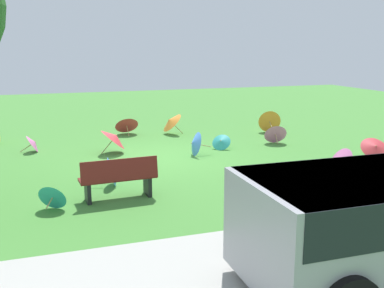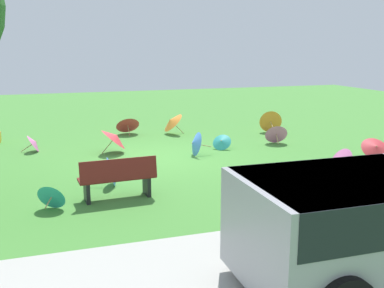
{
  "view_description": "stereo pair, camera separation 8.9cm",
  "coord_description": "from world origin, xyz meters",
  "px_view_note": "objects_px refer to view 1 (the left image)",
  "views": [
    {
      "loc": [
        3.35,
        12.49,
        3.16
      ],
      "look_at": [
        -0.52,
        1.18,
        0.6
      ],
      "focal_mm": 42.98,
      "sensor_mm": 36.0,
      "label": 1
    },
    {
      "loc": [
        3.26,
        12.52,
        3.16
      ],
      "look_at": [
        -0.52,
        1.18,
        0.6
      ],
      "focal_mm": 42.98,
      "sensor_mm": 36.0,
      "label": 2
    }
  ],
  "objects_px": {
    "park_bench": "(119,178)",
    "parasol_orange_0": "(171,121)",
    "parasol_red_0": "(115,137)",
    "parasol_pink_0": "(337,164)",
    "parasol_teal_1": "(221,141)",
    "parasol_red_2": "(375,147)",
    "parasol_orange_2": "(269,121)",
    "parasol_red_1": "(126,124)",
    "parasol_pink_3": "(275,133)",
    "parasol_pink_1": "(34,143)",
    "parasol_teal_0": "(53,196)",
    "parasol_blue_0": "(114,171)",
    "parasol_blue_3": "(194,144)"
  },
  "relations": [
    {
      "from": "parasol_pink_3",
      "to": "parasol_teal_0",
      "type": "bearing_deg",
      "value": 30.1
    },
    {
      "from": "parasol_pink_0",
      "to": "parasol_orange_0",
      "type": "xyz_separation_m",
      "value": [
        2.07,
        -7.0,
        0.06
      ]
    },
    {
      "from": "parasol_red_2",
      "to": "parasol_teal_1",
      "type": "bearing_deg",
      "value": -40.73
    },
    {
      "from": "parasol_teal_1",
      "to": "parasol_pink_3",
      "type": "bearing_deg",
      "value": -173.15
    },
    {
      "from": "park_bench",
      "to": "parasol_pink_1",
      "type": "bearing_deg",
      "value": -72.25
    },
    {
      "from": "parasol_teal_1",
      "to": "parasol_red_1",
      "type": "relative_size",
      "value": 0.88
    },
    {
      "from": "parasol_orange_2",
      "to": "parasol_red_1",
      "type": "bearing_deg",
      "value": -13.72
    },
    {
      "from": "park_bench",
      "to": "parasol_orange_0",
      "type": "distance_m",
      "value": 7.3
    },
    {
      "from": "parasol_red_0",
      "to": "parasol_teal_1",
      "type": "xyz_separation_m",
      "value": [
        -3.22,
        0.54,
        -0.23
      ]
    },
    {
      "from": "park_bench",
      "to": "parasol_orange_0",
      "type": "bearing_deg",
      "value": -114.75
    },
    {
      "from": "park_bench",
      "to": "parasol_orange_0",
      "type": "height_order",
      "value": "park_bench"
    },
    {
      "from": "parasol_red_0",
      "to": "parasol_red_2",
      "type": "height_order",
      "value": "parasol_red_0"
    },
    {
      "from": "parasol_blue_0",
      "to": "parasol_red_2",
      "type": "relative_size",
      "value": 0.81
    },
    {
      "from": "parasol_orange_0",
      "to": "parasol_red_1",
      "type": "bearing_deg",
      "value": -18.25
    },
    {
      "from": "parasol_pink_1",
      "to": "parasol_orange_2",
      "type": "xyz_separation_m",
      "value": [
        -8.34,
        -0.64,
        0.14
      ]
    },
    {
      "from": "parasol_teal_0",
      "to": "parasol_pink_1",
      "type": "relative_size",
      "value": 1.09
    },
    {
      "from": "parasol_orange_0",
      "to": "park_bench",
      "type": "bearing_deg",
      "value": 65.25
    },
    {
      "from": "parasol_red_0",
      "to": "parasol_blue_0",
      "type": "height_order",
      "value": "parasol_red_0"
    },
    {
      "from": "parasol_pink_0",
      "to": "parasol_teal_1",
      "type": "xyz_separation_m",
      "value": [
        1.28,
        -4.1,
        -0.17
      ]
    },
    {
      "from": "parasol_red_0",
      "to": "parasol_orange_0",
      "type": "height_order",
      "value": "parasol_orange_0"
    },
    {
      "from": "parasol_pink_3",
      "to": "parasol_blue_3",
      "type": "xyz_separation_m",
      "value": [
        3.1,
        0.77,
        0.02
      ]
    },
    {
      "from": "parasol_pink_3",
      "to": "parasol_orange_2",
      "type": "distance_m",
      "value": 2.06
    },
    {
      "from": "parasol_red_0",
      "to": "parasol_blue_0",
      "type": "distance_m",
      "value": 3.33
    },
    {
      "from": "park_bench",
      "to": "parasol_pink_0",
      "type": "distance_m",
      "value": 5.14
    },
    {
      "from": "park_bench",
      "to": "parasol_teal_0",
      "type": "distance_m",
      "value": 1.36
    },
    {
      "from": "parasol_pink_0",
      "to": "parasol_red_0",
      "type": "relative_size",
      "value": 1.0
    },
    {
      "from": "parasol_pink_0",
      "to": "parasol_red_2",
      "type": "height_order",
      "value": "parasol_pink_0"
    },
    {
      "from": "parasol_teal_1",
      "to": "parasol_blue_0",
      "type": "bearing_deg",
      "value": 35.96
    },
    {
      "from": "parasol_orange_2",
      "to": "parasol_red_2",
      "type": "relative_size",
      "value": 0.97
    },
    {
      "from": "park_bench",
      "to": "parasol_orange_2",
      "type": "relative_size",
      "value": 1.84
    },
    {
      "from": "parasol_red_0",
      "to": "parasol_red_2",
      "type": "xyz_separation_m",
      "value": [
        -6.59,
        3.45,
        -0.05
      ]
    },
    {
      "from": "parasol_orange_2",
      "to": "parasol_pink_1",
      "type": "bearing_deg",
      "value": 4.41
    },
    {
      "from": "parasol_red_2",
      "to": "park_bench",
      "type": "bearing_deg",
      "value": 6.51
    },
    {
      "from": "park_bench",
      "to": "parasol_pink_3",
      "type": "xyz_separation_m",
      "value": [
        -5.87,
        -3.98,
        -0.12
      ]
    },
    {
      "from": "parasol_pink_0",
      "to": "parasol_orange_2",
      "type": "height_order",
      "value": "parasol_pink_0"
    },
    {
      "from": "parasol_red_2",
      "to": "parasol_blue_0",
      "type": "bearing_deg",
      "value": -1.37
    },
    {
      "from": "parasol_teal_1",
      "to": "parasol_blue_0",
      "type": "relative_size",
      "value": 1.02
    },
    {
      "from": "parasol_blue_0",
      "to": "parasol_pink_3",
      "type": "distance_m",
      "value": 6.52
    },
    {
      "from": "parasol_pink_3",
      "to": "parasol_red_2",
      "type": "relative_size",
      "value": 0.92
    },
    {
      "from": "parasol_pink_0",
      "to": "parasol_orange_2",
      "type": "xyz_separation_m",
      "value": [
        -1.54,
        -6.25,
        -0.0
      ]
    },
    {
      "from": "parasol_orange_2",
      "to": "parasol_blue_0",
      "type": "bearing_deg",
      "value": 36.5
    },
    {
      "from": "parasol_teal_1",
      "to": "parasol_blue_3",
      "type": "relative_size",
      "value": 1.03
    },
    {
      "from": "parasol_red_0",
      "to": "parasol_pink_3",
      "type": "distance_m",
      "value": 5.25
    },
    {
      "from": "parasol_teal_1",
      "to": "parasol_orange_0",
      "type": "bearing_deg",
      "value": -74.74
    },
    {
      "from": "parasol_red_0",
      "to": "parasol_pink_3",
      "type": "bearing_deg",
      "value": 176.71
    },
    {
      "from": "park_bench",
      "to": "parasol_pink_3",
      "type": "bearing_deg",
      "value": -145.88
    },
    {
      "from": "parasol_teal_1",
      "to": "parasol_orange_0",
      "type": "height_order",
      "value": "parasol_orange_0"
    },
    {
      "from": "parasol_red_1",
      "to": "parasol_pink_3",
      "type": "height_order",
      "value": "parasol_red_1"
    },
    {
      "from": "parasol_red_1",
      "to": "parasol_orange_2",
      "type": "xyz_separation_m",
      "value": [
        -5.14,
        1.25,
        0.04
      ]
    },
    {
      "from": "parasol_pink_1",
      "to": "parasol_pink_3",
      "type": "distance_m",
      "value": 7.65
    }
  ]
}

